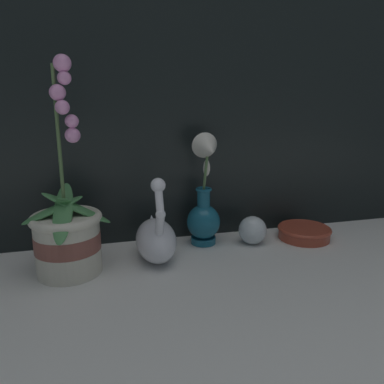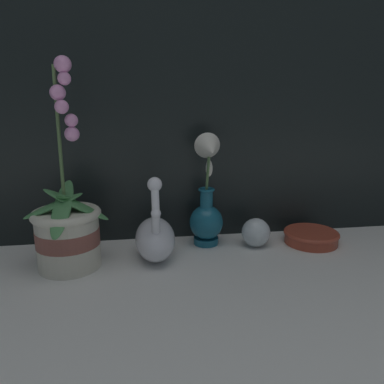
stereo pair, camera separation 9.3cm
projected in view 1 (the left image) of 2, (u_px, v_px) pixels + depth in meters
The scene contains 7 objects.
ground_plane at pixel (221, 274), 0.87m from camera, with size 2.80×2.80×0.00m, color silver.
window_backdrop at pixel (193, 15), 0.96m from camera, with size 2.80×0.03×1.20m.
orchid_potted_plant at pixel (67, 233), 0.85m from camera, with size 0.20×0.20×0.48m.
swan_figurine at pixel (156, 237), 0.93m from camera, with size 0.10×0.19×0.22m.
blue_vase at pixel (205, 203), 1.00m from camera, with size 0.09×0.13×0.31m.
glass_sphere at pixel (253, 230), 1.03m from camera, with size 0.08×0.08×0.08m.
amber_dish at pixel (304, 232), 1.07m from camera, with size 0.15×0.15×0.03m.
Camera 1 is at (-0.26, -0.75, 0.40)m, focal length 35.00 mm.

